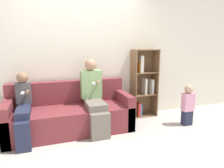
# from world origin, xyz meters

# --- Properties ---
(ground_plane) EXTENTS (14.00, 14.00, 0.00)m
(ground_plane) POSITION_xyz_m (0.00, 0.00, 0.00)
(ground_plane) COLOR #BCB2A8
(back_wall) EXTENTS (10.00, 0.06, 2.55)m
(back_wall) POSITION_xyz_m (0.00, 0.95, 1.27)
(back_wall) COLOR silver
(back_wall) RESTS_ON ground_plane
(couch) EXTENTS (2.11, 0.82, 0.85)m
(couch) POSITION_xyz_m (-0.27, 0.51, 0.29)
(couch) COLOR maroon
(couch) RESTS_ON ground_plane
(adult_seated) EXTENTS (0.37, 0.77, 1.26)m
(adult_seated) POSITION_xyz_m (0.13, 0.40, 0.65)
(adult_seated) COLOR #70665B
(adult_seated) RESTS_ON ground_plane
(child_seated) EXTENTS (0.24, 0.78, 1.07)m
(child_seated) POSITION_xyz_m (-1.01, 0.35, 0.55)
(child_seated) COLOR #232842
(child_seated) RESTS_ON ground_plane
(toddler_standing) EXTENTS (0.22, 0.16, 0.78)m
(toddler_standing) POSITION_xyz_m (1.86, 0.04, 0.40)
(toddler_standing) COLOR #232842
(toddler_standing) RESTS_ON ground_plane
(bookshelf) EXTENTS (0.52, 0.30, 1.42)m
(bookshelf) POSITION_xyz_m (1.29, 0.79, 0.69)
(bookshelf) COLOR brown
(bookshelf) RESTS_ON ground_plane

